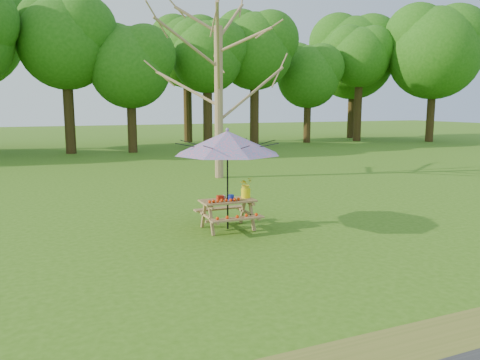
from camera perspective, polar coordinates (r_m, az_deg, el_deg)
name	(u,v)px	position (r m, az deg, el deg)	size (l,w,h in m)	color
ground	(267,277)	(7.77, 3.30, -11.70)	(120.00, 120.00, 0.00)	#376513
treeline	(94,11)	(29.16, -17.35, 19.09)	(60.00, 12.00, 16.00)	#1E5E10
picnic_table	(228,215)	(10.51, -1.50, -4.27)	(1.20, 1.32, 0.67)	#986344
patio_umbrella	(227,143)	(10.26, -1.55, 4.58)	(2.38, 2.38, 2.27)	black
produce_bins	(225,197)	(10.44, -1.80, -2.14)	(0.33, 0.42, 0.13)	#A91F0D
tomatoes_row	(224,200)	(10.21, -1.93, -2.49)	(0.77, 0.13, 0.07)	#EE3708
flower_bucket	(246,187)	(10.63, 0.71, -0.84)	(0.36, 0.34, 0.47)	#FFEF0D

